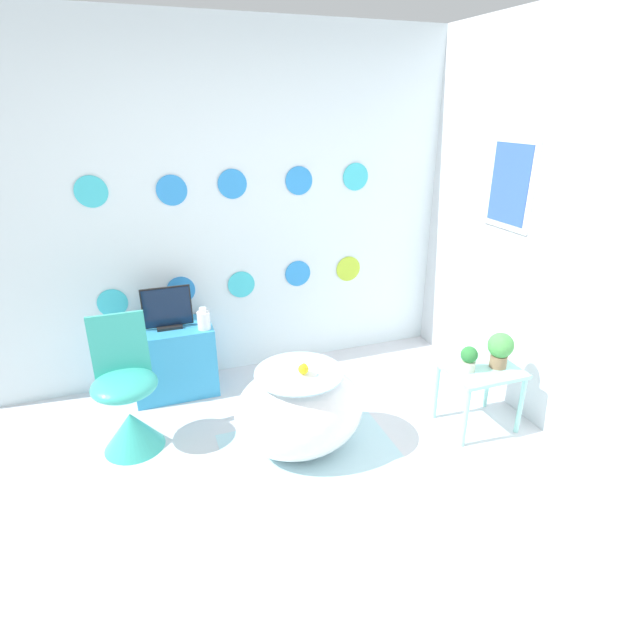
% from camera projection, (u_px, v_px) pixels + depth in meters
% --- Properties ---
extents(ground_plane, '(12.00, 12.00, 0.00)m').
position_uv_depth(ground_plane, '(341.00, 561.00, 2.43)').
color(ground_plane, silver).
extents(wall_back_dotted, '(4.38, 0.05, 2.60)m').
position_uv_depth(wall_back_dotted, '(236.00, 212.00, 3.74)').
color(wall_back_dotted, white).
rests_on(wall_back_dotted, ground_plane).
extents(wall_right, '(0.06, 3.11, 2.60)m').
position_uv_depth(wall_right, '(519.00, 223.00, 3.36)').
color(wall_right, silver).
rests_on(wall_right, ground_plane).
extents(rug, '(1.08, 0.88, 0.01)m').
position_uv_depth(rug, '(313.00, 457.00, 3.13)').
color(rug, silver).
rests_on(rug, ground_plane).
extents(bathtub, '(0.81, 0.66, 0.58)m').
position_uv_depth(bathtub, '(300.00, 410.00, 3.10)').
color(bathtub, white).
rests_on(bathtub, ground_plane).
extents(rubber_duck, '(0.06, 0.07, 0.07)m').
position_uv_depth(rubber_duck, '(304.00, 369.00, 2.93)').
color(rubber_duck, yellow).
rests_on(rubber_duck, bathtub).
extents(chair, '(0.40, 0.40, 0.87)m').
position_uv_depth(chair, '(129.00, 408.00, 3.13)').
color(chair, '#38B2A3').
rests_on(chair, ground_plane).
extents(tv_cabinet, '(0.60, 0.38, 0.54)m').
position_uv_depth(tv_cabinet, '(174.00, 360.00, 3.76)').
color(tv_cabinet, '#389ED6').
rests_on(tv_cabinet, ground_plane).
extents(tv, '(0.35, 0.12, 0.31)m').
position_uv_depth(tv, '(167.00, 310.00, 3.59)').
color(tv, black).
rests_on(tv, tv_cabinet).
extents(vase, '(0.09, 0.09, 0.16)m').
position_uv_depth(vase, '(204.00, 320.00, 3.60)').
color(vase, white).
rests_on(vase, tv_cabinet).
extents(side_table, '(0.48, 0.39, 0.44)m').
position_uv_depth(side_table, '(480.00, 378.00, 3.31)').
color(side_table, '#99E0D8').
rests_on(side_table, ground_plane).
extents(potted_plant_left, '(0.11, 0.11, 0.17)m').
position_uv_depth(potted_plant_left, '(469.00, 358.00, 3.22)').
color(potted_plant_left, beige).
rests_on(potted_plant_left, side_table).
extents(potted_plant_right, '(0.17, 0.17, 0.24)m').
position_uv_depth(potted_plant_right, '(500.00, 348.00, 3.25)').
color(potted_plant_right, '#8C6B4C').
rests_on(potted_plant_right, side_table).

